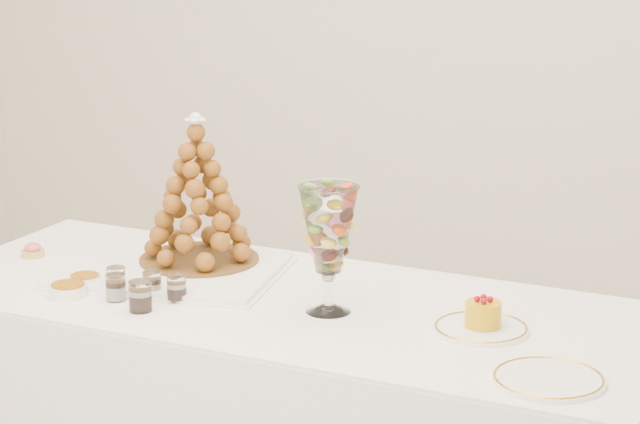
% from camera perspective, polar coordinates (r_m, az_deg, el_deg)
% --- Properties ---
extents(lace_tray, '(0.63, 0.51, 0.02)m').
position_cam_1_polar(lace_tray, '(3.45, -6.85, -2.71)').
color(lace_tray, white).
rests_on(lace_tray, buffet_table).
extents(macaron_vase, '(0.15, 0.15, 0.32)m').
position_cam_1_polar(macaron_vase, '(3.08, 0.39, -0.87)').
color(macaron_vase, white).
rests_on(macaron_vase, buffet_table).
extents(cake_plate, '(0.23, 0.23, 0.01)m').
position_cam_1_polar(cake_plate, '(3.03, 7.37, -5.32)').
color(cake_plate, white).
rests_on(cake_plate, buffet_table).
extents(spare_plate, '(0.25, 0.25, 0.01)m').
position_cam_1_polar(spare_plate, '(2.76, 10.40, -7.54)').
color(spare_plate, white).
rests_on(spare_plate, buffet_table).
extents(pink_tart, '(0.07, 0.07, 0.04)m').
position_cam_1_polar(pink_tart, '(3.68, -12.99, -1.74)').
color(pink_tart, tan).
rests_on(pink_tart, buffet_table).
extents(verrine_a, '(0.06, 0.06, 0.07)m').
position_cam_1_polar(verrine_a, '(3.32, -9.30, -3.06)').
color(verrine_a, white).
rests_on(verrine_a, buffet_table).
extents(verrine_b, '(0.06, 0.06, 0.07)m').
position_cam_1_polar(verrine_b, '(3.28, -7.69, -3.28)').
color(verrine_b, white).
rests_on(verrine_b, buffet_table).
extents(verrine_c, '(0.06, 0.06, 0.07)m').
position_cam_1_polar(verrine_c, '(3.23, -6.57, -3.49)').
color(verrine_c, white).
rests_on(verrine_c, buffet_table).
extents(verrine_d, '(0.06, 0.06, 0.07)m').
position_cam_1_polar(verrine_d, '(3.26, -9.32, -3.42)').
color(verrine_d, white).
rests_on(verrine_d, buffet_table).
extents(verrine_e, '(0.07, 0.07, 0.08)m').
position_cam_1_polar(verrine_e, '(3.17, -8.22, -3.83)').
color(verrine_e, white).
rests_on(verrine_e, buffet_table).
extents(ramekin_back, '(0.08, 0.08, 0.03)m').
position_cam_1_polar(ramekin_back, '(3.40, -10.69, -3.10)').
color(ramekin_back, white).
rests_on(ramekin_back, buffet_table).
extents(ramekin_front, '(0.10, 0.10, 0.03)m').
position_cam_1_polar(ramekin_front, '(3.31, -11.44, -3.55)').
color(ramekin_front, white).
rests_on(ramekin_front, buffet_table).
extents(croquembouche, '(0.35, 0.35, 0.42)m').
position_cam_1_polar(croquembouche, '(3.45, -5.62, 1.02)').
color(croquembouche, brown).
rests_on(croquembouche, lace_tray).
extents(mousse_cake, '(0.09, 0.09, 0.08)m').
position_cam_1_polar(mousse_cake, '(3.03, 7.47, -4.63)').
color(mousse_cake, '#D49C09').
rests_on(mousse_cake, cake_plate).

